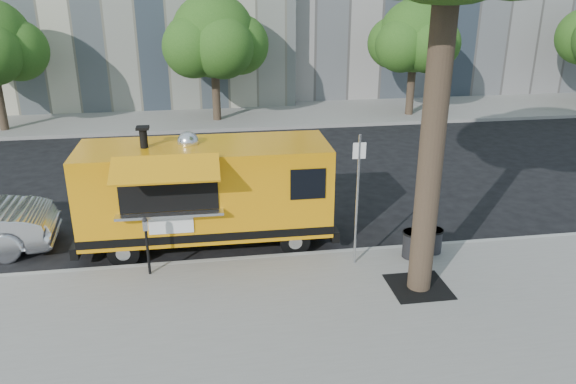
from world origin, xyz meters
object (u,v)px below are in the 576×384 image
(far_tree_b, at_px, (213,36))
(trash_bin_right, at_px, (432,240))
(parking_meter, at_px, (147,239))
(far_tree_c, at_px, (415,36))
(sign_post, at_px, (357,193))
(food_truck, at_px, (205,191))
(trash_bin_left, at_px, (413,243))

(far_tree_b, xyz_separation_m, trash_bin_right, (4.50, -14.00, -3.38))
(parking_meter, bearing_deg, far_tree_c, 51.34)
(far_tree_c, height_order, parking_meter, far_tree_c)
(sign_post, height_order, parking_meter, sign_post)
(far_tree_c, distance_m, sign_post, 15.48)
(far_tree_c, bearing_deg, sign_post, -114.81)
(food_truck, height_order, trash_bin_left, food_truck)
(far_tree_c, height_order, trash_bin_left, far_tree_c)
(far_tree_c, distance_m, trash_bin_left, 15.11)
(far_tree_b, distance_m, trash_bin_right, 15.09)
(parking_meter, bearing_deg, sign_post, -2.52)
(trash_bin_right, bearing_deg, far_tree_b, 107.82)
(far_tree_b, bearing_deg, trash_bin_left, -74.39)
(far_tree_b, xyz_separation_m, far_tree_c, (9.00, -0.30, -0.12))
(far_tree_b, xyz_separation_m, trash_bin_left, (3.96, -14.17, -3.35))
(parking_meter, height_order, trash_bin_left, parking_meter)
(sign_post, relative_size, trash_bin_right, 5.24)
(food_truck, xyz_separation_m, trash_bin_right, (5.21, -1.47, -0.97))
(food_truck, bearing_deg, trash_bin_left, -18.77)
(trash_bin_right, bearing_deg, trash_bin_left, -162.85)
(parking_meter, distance_m, food_truck, 2.04)
(far_tree_b, xyz_separation_m, food_truck, (-0.71, -12.53, -2.41))
(parking_meter, xyz_separation_m, food_truck, (1.29, 1.52, 0.44))
(sign_post, relative_size, trash_bin_left, 4.79)
(food_truck, bearing_deg, parking_meter, -129.69)
(sign_post, height_order, trash_bin_left, sign_post)
(far_tree_c, bearing_deg, far_tree_b, 178.09)
(parking_meter, height_order, trash_bin_right, parking_meter)
(sign_post, bearing_deg, far_tree_c, 65.19)
(parking_meter, bearing_deg, far_tree_b, 81.90)
(trash_bin_right, bearing_deg, food_truck, 164.23)
(far_tree_b, bearing_deg, far_tree_c, -1.91)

